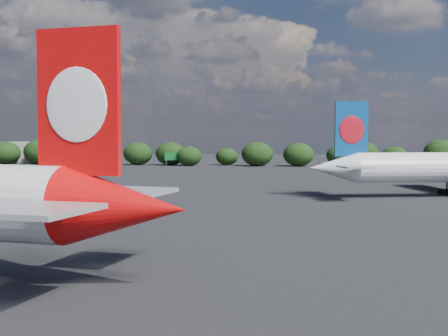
# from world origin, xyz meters

# --- Properties ---
(ground) EXTENTS (500.00, 500.00, 0.00)m
(ground) POSITION_xyz_m (0.00, 60.00, 0.00)
(ground) COLOR black
(ground) RESTS_ON ground
(terminal_building) EXTENTS (42.00, 16.00, 8.00)m
(terminal_building) POSITION_xyz_m (-65.00, 192.00, 4.00)
(terminal_building) COLOR gray
(terminal_building) RESTS_ON ground
(highway_sign) EXTENTS (6.00, 0.30, 4.50)m
(highway_sign) POSITION_xyz_m (-18.00, 176.00, 3.13)
(highway_sign) COLOR #14672B
(highway_sign) RESTS_ON ground
(billboard_yellow) EXTENTS (5.00, 0.30, 5.50)m
(billboard_yellow) POSITION_xyz_m (12.00, 182.00, 3.87)
(billboard_yellow) COLOR yellow
(billboard_yellow) RESTS_ON ground
(horizon_treeline) EXTENTS (208.05, 16.61, 9.04)m
(horizon_treeline) POSITION_xyz_m (5.62, 180.54, 3.97)
(horizon_treeline) COLOR black
(horizon_treeline) RESTS_ON ground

